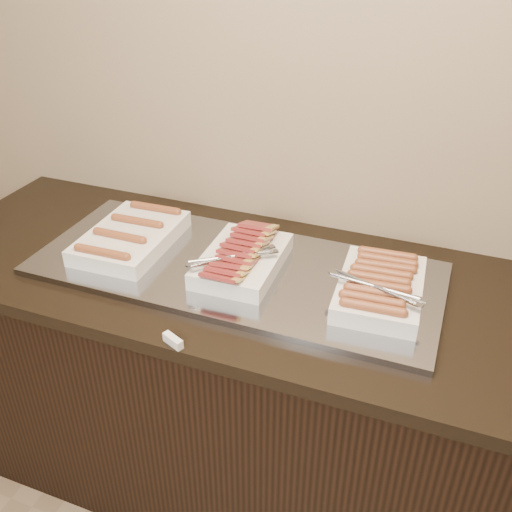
# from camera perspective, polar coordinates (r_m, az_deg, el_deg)

# --- Properties ---
(counter) EXTENTS (2.06, 0.76, 0.90)m
(counter) POSITION_cam_1_polar(r_m,az_deg,el_deg) (1.97, -1.18, -12.72)
(counter) COLOR black
(counter) RESTS_ON ground
(warming_tray) EXTENTS (1.20, 0.50, 0.02)m
(warming_tray) POSITION_cam_1_polar(r_m,az_deg,el_deg) (1.69, -2.14, -1.30)
(warming_tray) COLOR #90929D
(warming_tray) RESTS_ON counter
(dish_left) EXTENTS (0.25, 0.37, 0.07)m
(dish_left) POSITION_cam_1_polar(r_m,az_deg,el_deg) (1.82, -12.40, 1.89)
(dish_left) COLOR silver
(dish_left) RESTS_ON warming_tray
(dish_center) EXTENTS (0.24, 0.34, 0.10)m
(dish_center) POSITION_cam_1_polar(r_m,az_deg,el_deg) (1.66, -1.47, -0.20)
(dish_center) COLOR silver
(dish_center) RESTS_ON warming_tray
(dish_right) EXTENTS (0.27, 0.34, 0.08)m
(dish_right) POSITION_cam_1_polar(r_m,az_deg,el_deg) (1.57, 12.26, -3.04)
(dish_right) COLOR silver
(dish_right) RESTS_ON warming_tray
(label_holder) EXTENTS (0.06, 0.04, 0.02)m
(label_holder) POSITION_cam_1_polar(r_m,az_deg,el_deg) (1.44, -8.30, -8.38)
(label_holder) COLOR silver
(label_holder) RESTS_ON counter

